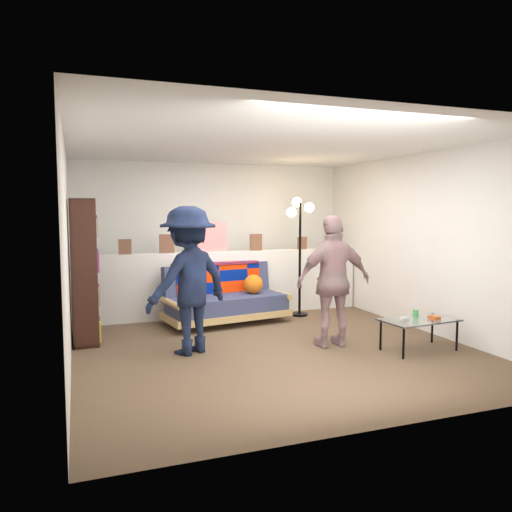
{
  "coord_description": "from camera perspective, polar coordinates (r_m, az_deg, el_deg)",
  "views": [
    {
      "loc": [
        -2.17,
        -5.56,
        1.64
      ],
      "look_at": [
        0.0,
        0.4,
        1.05
      ],
      "focal_mm": 35.0,
      "sensor_mm": 36.0,
      "label": 1
    }
  ],
  "objects": [
    {
      "name": "person_left",
      "position": [
        5.72,
        -7.74,
        -2.77
      ],
      "size": [
        1.25,
        1.05,
        1.68
      ],
      "primitive_type": "imported",
      "rotation": [
        0.0,
        0.0,
        3.61
      ],
      "color": "black",
      "rests_on": "ground"
    },
    {
      "name": "futon_sofa",
      "position": [
        7.29,
        -3.5,
        -4.87
      ],
      "size": [
        1.87,
        1.1,
        0.76
      ],
      "color": "tan",
      "rests_on": "ground"
    },
    {
      "name": "ground",
      "position": [
        6.19,
        1.28,
        -10.05
      ],
      "size": [
        5.0,
        5.0,
        0.0
      ],
      "primitive_type": "plane",
      "color": "brown",
      "rests_on": "ground"
    },
    {
      "name": "room_shell",
      "position": [
        6.41,
        -0.22,
        5.59
      ],
      "size": [
        4.6,
        5.05,
        2.45
      ],
      "color": "silver",
      "rests_on": "ground"
    },
    {
      "name": "floor_lamp",
      "position": [
        7.71,
        4.98,
        2.74
      ],
      "size": [
        0.42,
        0.34,
        1.83
      ],
      "color": "black",
      "rests_on": "ground"
    },
    {
      "name": "ledge_decor",
      "position": [
        7.61,
        -5.16,
        1.8
      ],
      "size": [
        2.97,
        0.02,
        0.45
      ],
      "color": "brown",
      "rests_on": "half_wall_ledge"
    },
    {
      "name": "person_right",
      "position": [
        6.03,
        8.88,
        -2.86
      ],
      "size": [
        0.94,
        0.43,
        1.58
      ],
      "primitive_type": "imported",
      "rotation": [
        0.0,
        0.0,
        3.09
      ],
      "color": "#C68086",
      "rests_on": "ground"
    },
    {
      "name": "half_wall_ledge",
      "position": [
        7.76,
        -3.54,
        -3.15
      ],
      "size": [
        4.45,
        0.15,
        1.0
      ],
      "primitive_type": "cube",
      "color": "silver",
      "rests_on": "ground"
    },
    {
      "name": "bookshelf",
      "position": [
        6.59,
        -19.08,
        -2.06
      ],
      "size": [
        0.3,
        0.89,
        1.77
      ],
      "color": "black",
      "rests_on": "ground"
    },
    {
      "name": "coffee_table",
      "position": [
        6.15,
        18.18,
        -7.09
      ],
      "size": [
        0.92,
        0.56,
        0.46
      ],
      "color": "black",
      "rests_on": "ground"
    }
  ]
}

